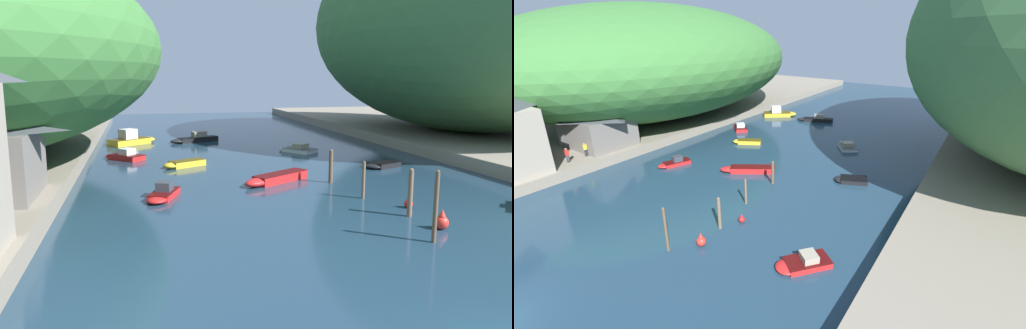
# 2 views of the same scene
# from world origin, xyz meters

# --- Properties ---
(water_surface) EXTENTS (130.00, 130.00, 0.00)m
(water_surface) POSITION_xyz_m (0.00, 30.00, 0.00)
(water_surface) COLOR #1E384C
(water_surface) RESTS_ON ground
(hillside_right) EXTENTS (35.19, 49.26, 26.01)m
(hillside_right) POSITION_xyz_m (28.17, 43.40, 14.16)
(hillside_right) COLOR #3D6B3D
(hillside_right) RESTS_ON right_bank
(boat_cabin_cruiser) EXTENTS (6.26, 3.56, 1.24)m
(boat_cabin_cruiser) POSITION_xyz_m (-4.82, 49.06, 0.39)
(boat_cabin_cruiser) COLOR black
(boat_cabin_cruiser) RESTS_ON water_surface
(boat_yellow_tender) EXTENTS (3.80, 2.89, 0.48)m
(boat_yellow_tender) POSITION_xyz_m (9.33, 28.57, 0.24)
(boat_yellow_tender) COLOR black
(boat_yellow_tender) RESTS_ON water_surface
(boat_small_dinghy) EXTENTS (6.01, 5.37, 1.82)m
(boat_small_dinghy) POSITION_xyz_m (-11.92, 49.00, 0.54)
(boat_small_dinghy) COLOR gold
(boat_small_dinghy) RESTS_ON water_surface
(boat_red_skiff) EXTENTS (4.03, 4.55, 0.91)m
(boat_red_skiff) POSITION_xyz_m (4.96, 38.93, 0.28)
(boat_red_skiff) COLOR white
(boat_red_skiff) RESTS_ON water_surface
(boat_navy_launch) EXTENTS (5.90, 4.40, 0.67)m
(boat_navy_launch) POSITION_xyz_m (-1.45, 24.63, 0.33)
(boat_navy_launch) COLOR red
(boat_navy_launch) RESTS_ON water_surface
(boat_moored_right) EXTENTS (4.12, 3.01, 0.57)m
(boat_moored_right) POSITION_xyz_m (-7.56, 32.83, 0.28)
(boat_moored_right) COLOR gold
(boat_moored_right) RESTS_ON water_surface
(boat_open_rowboat) EXTENTS (2.58, 4.04, 1.05)m
(boat_open_rowboat) POSITION_xyz_m (-9.86, 21.61, 0.32)
(boat_open_rowboat) COLOR red
(boat_open_rowboat) RESTS_ON water_surface
(boat_near_quay) EXTENTS (4.17, 4.14, 1.10)m
(boat_near_quay) POSITION_xyz_m (-12.75, 38.14, 0.34)
(boat_near_quay) COLOR red
(boat_near_quay) RESTS_ON water_surface
(mooring_post_nearest) EXTENTS (0.22, 0.22, 3.60)m
(mooring_post_nearest) POSITION_xyz_m (2.54, 9.79, 1.81)
(mooring_post_nearest) COLOR brown
(mooring_post_nearest) RESTS_ON water_surface
(mooring_post_second) EXTENTS (0.28, 0.28, 2.83)m
(mooring_post_second) POSITION_xyz_m (3.75, 14.16, 1.42)
(mooring_post_second) COLOR brown
(mooring_post_second) RESTS_ON water_surface
(mooring_post_middle) EXTENTS (0.21, 0.21, 2.50)m
(mooring_post_middle) POSITION_xyz_m (3.00, 18.68, 1.26)
(mooring_post_middle) COLOR brown
(mooring_post_middle) RESTS_ON water_surface
(mooring_post_fourth) EXTENTS (0.30, 0.30, 2.55)m
(mooring_post_fourth) POSITION_xyz_m (2.72, 23.72, 1.28)
(mooring_post_fourth) COLOR brown
(mooring_post_fourth) RESTS_ON water_surface
(channel_buoy_near) EXTENTS (0.73, 0.73, 1.09)m
(channel_buoy_near) POSITION_xyz_m (4.15, 11.57, 0.42)
(channel_buoy_near) COLOR red
(channel_buoy_near) RESTS_ON water_surface
(channel_buoy_far) EXTENTS (0.53, 0.53, 0.79)m
(channel_buoy_far) POSITION_xyz_m (4.69, 15.85, 0.31)
(channel_buoy_far) COLOR red
(channel_buoy_far) RESTS_ON water_surface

